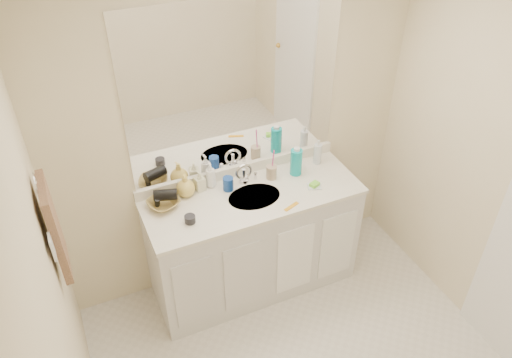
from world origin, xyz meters
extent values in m
cube|color=white|center=(0.00, 0.00, 2.40)|extent=(2.60, 2.60, 0.02)
cube|color=#F3E4BE|center=(0.00, 1.30, 1.20)|extent=(2.60, 0.02, 2.40)
cube|color=#F3E4BE|center=(-1.30, 0.00, 1.20)|extent=(0.02, 2.60, 2.40)
cube|color=silver|center=(0.00, 1.02, 0.42)|extent=(1.50, 0.55, 0.85)
cube|color=white|center=(0.00, 1.02, 0.86)|extent=(1.52, 0.57, 0.03)
cube|color=white|center=(0.00, 1.29, 0.92)|extent=(1.52, 0.03, 0.08)
cylinder|color=#BAB4A3|center=(0.00, 1.00, 0.87)|extent=(0.37, 0.37, 0.02)
cylinder|color=silver|center=(0.00, 1.18, 0.94)|extent=(0.02, 0.02, 0.11)
cube|color=white|center=(0.00, 1.29, 1.56)|extent=(1.48, 0.01, 1.20)
cylinder|color=navy|center=(-0.13, 1.15, 0.93)|extent=(0.08, 0.08, 0.10)
cylinder|color=tan|center=(0.20, 1.15, 0.93)|extent=(0.09, 0.09, 0.10)
cylinder|color=#E03B99|center=(0.21, 1.15, 1.03)|extent=(0.01, 0.04, 0.18)
cylinder|color=#0EA8B0|center=(0.38, 1.13, 0.98)|extent=(0.09, 0.09, 0.20)
cylinder|color=silver|center=(0.59, 1.18, 0.96)|extent=(0.08, 0.08, 0.16)
cube|color=white|center=(0.43, 0.93, 0.89)|extent=(0.11, 0.10, 0.01)
cube|color=#81E738|center=(0.43, 0.93, 0.90)|extent=(0.08, 0.07, 0.02)
cube|color=orange|center=(0.18, 0.80, 0.88)|extent=(0.12, 0.07, 0.01)
cylinder|color=black|center=(-0.48, 0.93, 0.91)|extent=(0.09, 0.09, 0.05)
imported|color=white|center=(-0.23, 1.24, 0.98)|extent=(0.08, 0.09, 0.19)
imported|color=beige|center=(-0.31, 1.23, 0.96)|extent=(0.08, 0.08, 0.15)
imported|color=#E8C95A|center=(-0.42, 1.21, 0.96)|extent=(0.17, 0.17, 0.16)
imported|color=#A18341|center=(-0.59, 1.16, 0.90)|extent=(0.26, 0.26, 0.05)
cylinder|color=black|center=(-0.57, 1.16, 0.97)|extent=(0.17, 0.12, 0.08)
torus|color=silver|center=(-1.27, 0.77, 1.55)|extent=(0.01, 0.11, 0.11)
cube|color=brown|center=(-1.25, 0.77, 1.25)|extent=(0.04, 0.32, 0.55)
cube|color=white|center=(-1.27, 0.57, 1.30)|extent=(0.01, 0.08, 0.13)
camera|label=1|loc=(-1.08, -1.43, 3.02)|focal=35.00mm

